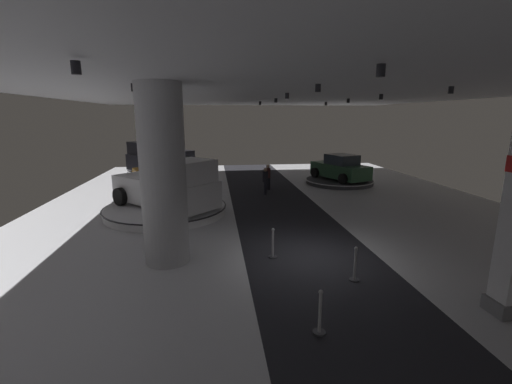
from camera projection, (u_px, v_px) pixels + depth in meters
ground at (311, 258)px, 11.29m from camera, size 24.00×44.00×0.06m
ceiling_with_spotlights at (318, 80)px, 10.08m from camera, size 24.00×44.00×0.39m
column_left at (163, 176)px, 10.44m from camera, size 1.38×1.38×5.50m
display_platform_mid_left at (166, 210)px, 16.26m from camera, size 5.68×5.68×0.38m
pickup_truck_mid_left at (169, 187)px, 15.83m from camera, size 5.28×5.19×2.30m
display_platform_far_right at (339, 181)px, 23.62m from camera, size 4.59×4.59×0.29m
display_car_far_right at (340, 168)px, 23.40m from camera, size 3.36×4.57×1.71m
display_platform_deep_left at (163, 170)px, 28.56m from camera, size 5.68×5.68×0.28m
pickup_truck_deep_left at (159, 158)px, 28.09m from camera, size 5.24×5.22×2.30m
display_platform_far_left at (170, 185)px, 22.17m from camera, size 5.56×5.56×0.29m
display_car_far_left at (170, 172)px, 21.99m from camera, size 4.57×3.42×1.71m
visitor_walking_near at (265, 179)px, 20.13m from camera, size 0.32×0.32×1.59m
visitor_walking_far at (268, 175)px, 21.51m from camera, size 0.32×0.32×1.59m
stanchion_a at (355, 268)px, 9.62m from camera, size 0.28×0.28×1.01m
stanchion_b at (273, 247)px, 11.20m from camera, size 0.28×0.28×1.01m
stanchion_c at (320, 317)px, 7.27m from camera, size 0.28×0.28×1.01m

